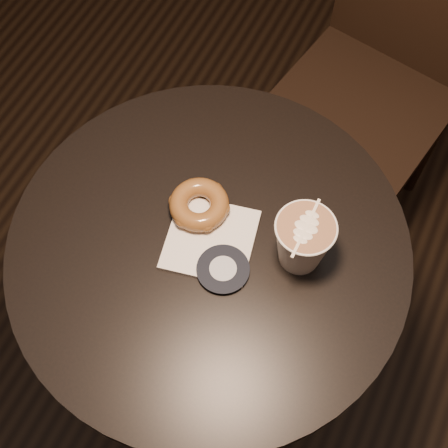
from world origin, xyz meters
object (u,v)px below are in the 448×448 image
object	(u,v)px
pastry_bag	(210,239)
doughnut	(199,205)
latte_cup	(302,242)
cafe_table	(211,287)
chair	(391,51)

from	to	relation	value
pastry_bag	doughnut	size ratio (longest dim) A/B	1.41
doughnut	latte_cup	bearing A→B (deg)	-1.42
doughnut	latte_cup	distance (m)	0.19
pastry_bag	doughnut	world-z (taller)	doughnut
cafe_table	chair	distance (m)	0.74
cafe_table	chair	xyz separation A→B (m)	(0.13, 0.73, 0.02)
chair	cafe_table	bearing A→B (deg)	-88.73
chair	pastry_bag	bearing A→B (deg)	-88.84
cafe_table	doughnut	xyz separation A→B (m)	(-0.04, 0.05, 0.22)
cafe_table	pastry_bag	bearing A→B (deg)	90.88
doughnut	pastry_bag	bearing A→B (deg)	-45.46
doughnut	chair	bearing A→B (deg)	76.14
cafe_table	latte_cup	distance (m)	0.30
cafe_table	chair	bearing A→B (deg)	80.26
pastry_bag	latte_cup	size ratio (longest dim) A/B	1.33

